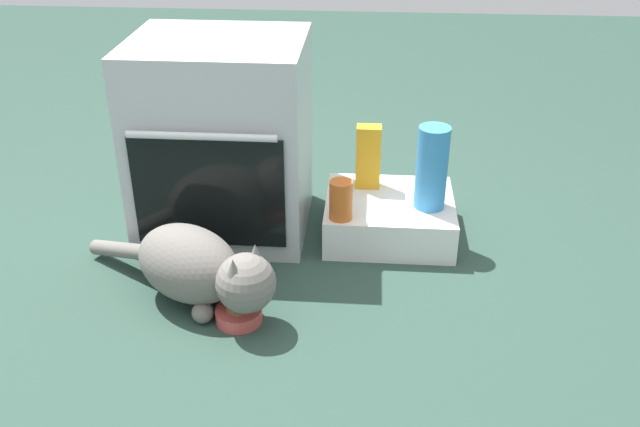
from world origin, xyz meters
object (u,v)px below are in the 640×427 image
at_px(water_bottle, 432,168).
at_px(juice_carton, 368,157).
at_px(food_bowl, 239,313).
at_px(sauce_jar, 341,200).
at_px(pantry_cabinet, 389,217).
at_px(oven, 222,138).
at_px(cat, 199,268).

xyz_separation_m(water_bottle, juice_carton, (-0.22, 0.14, -0.03)).
relative_size(food_bowl, sauce_jar, 1.03).
bearing_deg(pantry_cabinet, water_bottle, -16.68).
height_order(pantry_cabinet, water_bottle, water_bottle).
xyz_separation_m(pantry_cabinet, water_bottle, (0.14, -0.04, 0.22)).
xyz_separation_m(sauce_jar, water_bottle, (0.31, 0.11, 0.08)).
bearing_deg(sauce_jar, juice_carton, 70.96).
bearing_deg(juice_carton, pantry_cabinet, -50.29).
relative_size(oven, water_bottle, 2.36).
relative_size(food_bowl, juice_carton, 0.60).
bearing_deg(oven, food_bowl, -76.03).
distance_m(oven, food_bowl, 0.69).
bearing_deg(juice_carton, oven, -171.99).
bearing_deg(juice_carton, sauce_jar, -109.04).
height_order(sauce_jar, juice_carton, juice_carton).
xyz_separation_m(oven, food_bowl, (0.15, -0.59, -0.33)).
height_order(oven, cat, oven).
bearing_deg(juice_carton, food_bowl, -119.64).
bearing_deg(juice_carton, water_bottle, -32.78).
bearing_deg(pantry_cabinet, cat, -140.74).
bearing_deg(oven, pantry_cabinet, -2.61).
height_order(food_bowl, cat, cat).
bearing_deg(pantry_cabinet, food_bowl, -129.41).
xyz_separation_m(pantry_cabinet, juice_carton, (-0.08, 0.10, 0.19)).
relative_size(oven, juice_carton, 2.95).
bearing_deg(food_bowl, juice_carton, 60.36).
xyz_separation_m(oven, pantry_cabinet, (0.61, -0.03, -0.28)).
height_order(oven, sauce_jar, oven).
xyz_separation_m(oven, water_bottle, (0.74, -0.07, -0.06)).
xyz_separation_m(pantry_cabinet, sauce_jar, (-0.17, -0.15, 0.14)).
relative_size(oven, sauce_jar, 5.06).
height_order(pantry_cabinet, sauce_jar, sauce_jar).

